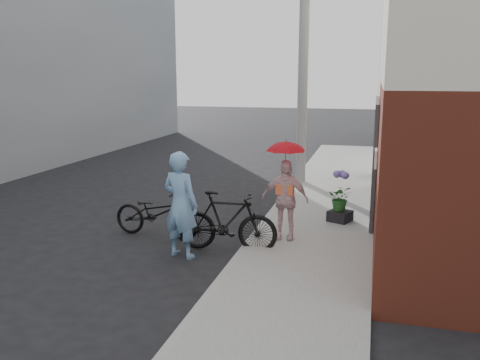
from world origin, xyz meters
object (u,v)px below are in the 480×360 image
at_px(utility_pole, 303,63).
at_px(officer, 181,205).
at_px(planter, 340,216).
at_px(kimono_woman, 285,199).
at_px(bike_right, 227,222).
at_px(bike_left, 156,213).

xyz_separation_m(utility_pole, officer, (-1.20, -6.38, -2.55)).
bearing_deg(planter, officer, -135.36).
bearing_deg(officer, utility_pole, -85.16).
bearing_deg(kimono_woman, bike_right, -145.69).
relative_size(bike_right, planter, 4.36).
bearing_deg(kimono_woman, utility_pole, 94.78).
height_order(utility_pole, bike_right, utility_pole).
distance_m(utility_pole, kimono_woman, 5.88).
bearing_deg(officer, bike_left, -30.48).
xyz_separation_m(bike_left, planter, (3.49, 1.65, -0.25)).
relative_size(bike_left, bike_right, 0.99).
relative_size(officer, kimono_woman, 1.25).
height_order(bike_right, kimono_woman, kimono_woman).
distance_m(kimono_woman, planter, 1.84).
bearing_deg(planter, utility_pole, 110.15).
height_order(bike_left, bike_right, bike_right).
relative_size(utility_pole, bike_left, 3.80).
distance_m(officer, bike_right, 0.93).
xyz_separation_m(utility_pole, kimono_woman, (0.45, -5.25, -2.62)).
bearing_deg(officer, bike_right, -129.94).
distance_m(officer, bike_left, 1.36).
xyz_separation_m(bike_right, kimono_woman, (0.95, 0.65, 0.32)).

